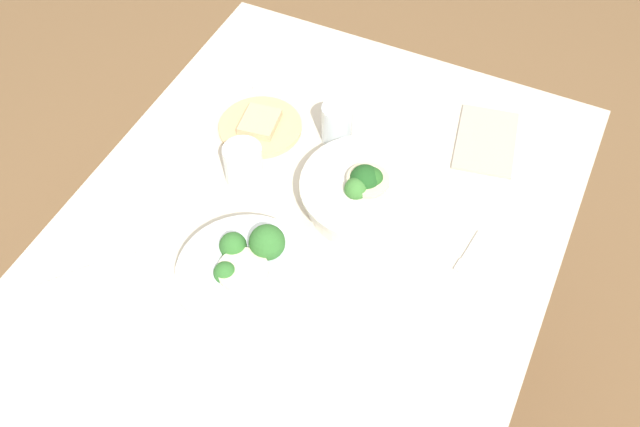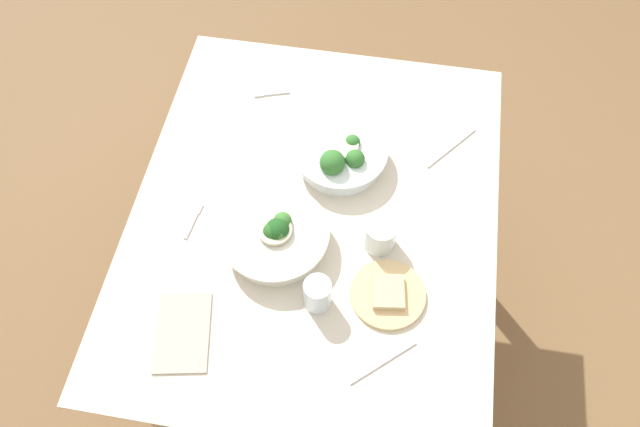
% 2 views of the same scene
% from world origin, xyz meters
% --- Properties ---
extents(ground_plane, '(6.00, 6.00, 0.00)m').
position_xyz_m(ground_plane, '(0.00, 0.00, 0.00)').
color(ground_plane, brown).
extents(dining_table, '(1.16, 0.94, 0.78)m').
position_xyz_m(dining_table, '(0.00, 0.00, 0.64)').
color(dining_table, beige).
rests_on(dining_table, ground_plane).
extents(broccoli_bowl_far, '(0.25, 0.25, 0.11)m').
position_xyz_m(broccoli_bowl_far, '(-0.17, 0.04, 0.81)').
color(broccoli_bowl_far, white).
rests_on(broccoli_bowl_far, dining_table).
extents(broccoli_bowl_near, '(0.27, 0.27, 0.10)m').
position_xyz_m(broccoli_bowl_near, '(0.10, -0.08, 0.81)').
color(broccoli_bowl_near, silver).
rests_on(broccoli_bowl_near, dining_table).
extents(bread_side_plate, '(0.18, 0.18, 0.03)m').
position_xyz_m(bread_side_plate, '(0.20, 0.21, 0.79)').
color(bread_side_plate, '#D6B27A').
rests_on(bread_side_plate, dining_table).
extents(water_glass_center, '(0.08, 0.08, 0.09)m').
position_xyz_m(water_glass_center, '(0.06, 0.18, 0.82)').
color(water_glass_center, silver).
rests_on(water_glass_center, dining_table).
extents(water_glass_side, '(0.07, 0.07, 0.09)m').
position_xyz_m(water_glass_side, '(0.24, 0.05, 0.82)').
color(water_glass_side, silver).
rests_on(water_glass_side, dining_table).
extents(fork_by_far_bowl, '(0.11, 0.02, 0.00)m').
position_xyz_m(fork_by_far_bowl, '(0.07, -0.30, 0.78)').
color(fork_by_far_bowl, '#B7B7BC').
rests_on(fork_by_far_bowl, dining_table).
extents(fork_by_near_bowl, '(0.04, 0.10, 0.00)m').
position_xyz_m(fork_by_near_bowl, '(-0.38, -0.20, 0.78)').
color(fork_by_near_bowl, '#B7B7BC').
rests_on(fork_by_near_bowl, dining_table).
extents(table_knife_left, '(0.16, 0.13, 0.00)m').
position_xyz_m(table_knife_left, '(-0.27, 0.34, 0.78)').
color(table_knife_left, '#B7B7BC').
rests_on(table_knife_left, dining_table).
extents(table_knife_right, '(0.13, 0.14, 0.00)m').
position_xyz_m(table_knife_right, '(0.36, 0.22, 0.78)').
color(table_knife_right, '#B7B7BC').
rests_on(table_knife_right, dining_table).
extents(napkin_folded_upper, '(0.21, 0.16, 0.01)m').
position_xyz_m(napkin_folded_upper, '(0.37, -0.24, 0.78)').
color(napkin_folded_upper, '#B1A997').
rests_on(napkin_folded_upper, dining_table).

